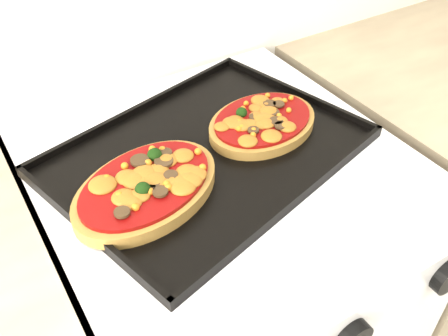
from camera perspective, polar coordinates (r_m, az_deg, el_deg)
stove at (r=1.16m, az=-0.18°, el=-16.76°), size 0.60×0.60×0.91m
control_panel at (r=0.70m, az=13.92°, el=-16.78°), size 0.60×0.02×0.09m
knob_right at (r=0.79m, az=24.22°, el=-11.22°), size 0.06×0.02×0.06m
baking_tray at (r=0.82m, az=-1.85°, el=2.02°), size 0.56×0.47×0.02m
pizza_left at (r=0.74m, az=-8.90°, el=-2.07°), size 0.28×0.23×0.04m
pizza_right at (r=0.87m, az=4.42°, el=5.33°), size 0.23×0.19×0.03m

